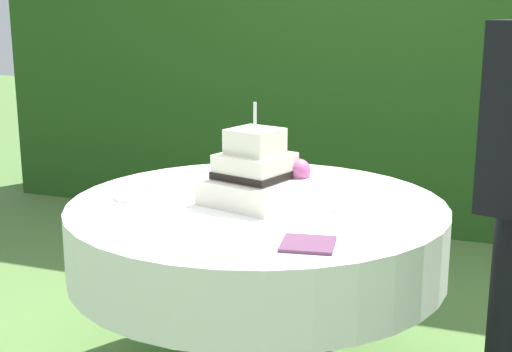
{
  "coord_description": "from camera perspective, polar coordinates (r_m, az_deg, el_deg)",
  "views": [
    {
      "loc": [
        0.89,
        -2.36,
        1.44
      ],
      "look_at": [
        -0.0,
        0.0,
        0.84
      ],
      "focal_mm": 50.25,
      "sensor_mm": 36.0,
      "label": 1
    }
  ],
  "objects": [
    {
      "name": "cake_table",
      "position": [
        2.66,
        0.07,
        -4.85
      ],
      "size": [
        1.39,
        1.39,
        0.74
      ],
      "color": "#4C4C51",
      "rests_on": "ground_plane"
    },
    {
      "name": "napkin_stack",
      "position": [
        2.16,
        4.16,
        -5.42
      ],
      "size": [
        0.18,
        0.18,
        0.01
      ],
      "primitive_type": "cube",
      "rotation": [
        0.0,
        0.0,
        0.16
      ],
      "color": "#603856",
      "rests_on": "cake_table"
    },
    {
      "name": "foliage_hedge",
      "position": [
        4.86,
        10.38,
        12.1
      ],
      "size": [
        5.51,
        0.65,
        2.69
      ],
      "primitive_type": "cube",
      "color": "#234C19",
      "rests_on": "ground_plane"
    },
    {
      "name": "serving_plate_right",
      "position": [
        2.58,
        6.75,
        -2.35
      ],
      "size": [
        0.14,
        0.14,
        0.01
      ],
      "primitive_type": "cylinder",
      "color": "white",
      "rests_on": "cake_table"
    },
    {
      "name": "serving_plate_left",
      "position": [
        2.71,
        -9.87,
        -1.67
      ],
      "size": [
        0.13,
        0.13,
        0.01
      ],
      "primitive_type": "cylinder",
      "color": "white",
      "rests_on": "cake_table"
    },
    {
      "name": "serving_plate_far",
      "position": [
        2.84,
        4.67,
        -0.82
      ],
      "size": [
        0.14,
        0.14,
        0.01
      ],
      "primitive_type": "cylinder",
      "color": "white",
      "rests_on": "cake_table"
    },
    {
      "name": "wedding_cake",
      "position": [
        2.6,
        0.06,
        0.06
      ],
      "size": [
        0.39,
        0.39,
        0.37
      ],
      "color": "silver",
      "rests_on": "cake_table"
    },
    {
      "name": "serving_plate_near",
      "position": [
        2.93,
        -7.44,
        -0.43
      ],
      "size": [
        0.11,
        0.11,
        0.01
      ],
      "primitive_type": "cylinder",
      "color": "white",
      "rests_on": "cake_table"
    }
  ]
}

